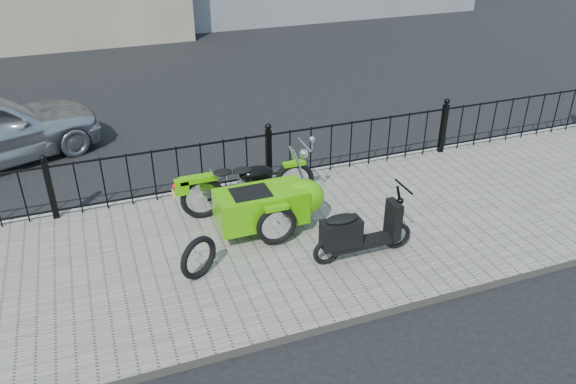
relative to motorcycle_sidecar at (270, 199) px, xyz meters
name	(u,v)px	position (x,y,z in m)	size (l,w,h in m)	color
ground	(296,224)	(0.47, 0.11, -0.59)	(120.00, 120.00, 0.00)	black
sidewalk	(308,237)	(0.47, -0.39, -0.53)	(30.00, 3.80, 0.12)	slate
curb	(267,180)	(0.47, 1.55, -0.53)	(30.00, 0.10, 0.12)	gray
iron_fence	(269,157)	(0.47, 1.41, -0.01)	(14.11, 0.11, 1.08)	black
motorcycle_sidecar	(270,199)	(0.00, 0.00, 0.00)	(2.28, 1.48, 0.98)	black
scooter	(357,233)	(0.86, -1.17, -0.08)	(1.50, 0.44, 1.01)	black
spare_tire	(199,258)	(-1.26, -0.85, -0.17)	(0.60, 0.60, 0.09)	black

